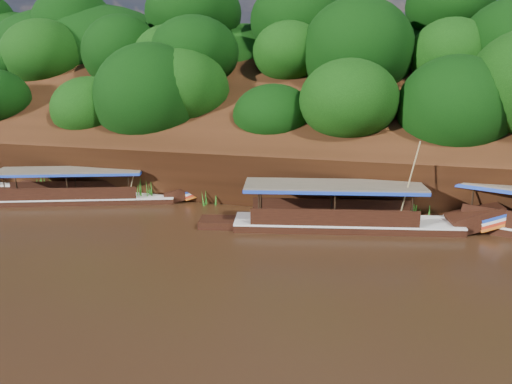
{
  "coord_description": "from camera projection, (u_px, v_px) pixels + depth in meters",
  "views": [
    {
      "loc": [
        4.1,
        -20.43,
        9.31
      ],
      "look_at": [
        -3.32,
        7.0,
        1.81
      ],
      "focal_mm": 35.0,
      "sensor_mm": 36.0,
      "label": 1
    }
  ],
  "objects": [
    {
      "name": "boat_1",
      "position": [
        360.0,
        219.0,
        28.34
      ],
      "size": [
        15.22,
        5.13,
        5.76
      ],
      "rotation": [
        0.0,
        0.0,
        0.2
      ],
      "color": "black",
      "rests_on": "ground"
    },
    {
      "name": "riverbank",
      "position": [
        340.0,
        149.0,
        43.21
      ],
      "size": [
        120.0,
        30.06,
        19.4
      ],
      "color": "black",
      "rests_on": "ground"
    },
    {
      "name": "reeds",
      "position": [
        275.0,
        197.0,
        31.88
      ],
      "size": [
        49.33,
        2.5,
        1.93
      ],
      "color": "#29721C",
      "rests_on": "ground"
    },
    {
      "name": "boat_2",
      "position": [
        95.0,
        195.0,
        33.8
      ],
      "size": [
        14.27,
        6.46,
        5.4
      ],
      "rotation": [
        0.0,
        0.0,
        0.33
      ],
      "color": "black",
      "rests_on": "ground"
    },
    {
      "name": "ground",
      "position": [
        286.0,
        274.0,
        22.48
      ],
      "size": [
        160.0,
        160.0,
        0.0
      ],
      "primitive_type": "plane",
      "color": "black",
      "rests_on": "ground"
    }
  ]
}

